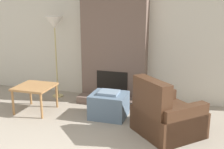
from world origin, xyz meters
The scene contains 6 objects.
wall_back centered at (0.00, 3.42, 1.30)m, with size 7.04×0.06×2.60m, color beige.
fireplace centered at (0.00, 3.19, 1.24)m, with size 1.39×0.69×2.60m.
ottoman centered at (0.18, 2.22, 0.23)m, with size 0.66×0.58×0.50m.
armchair centered at (1.26, 1.80, 0.29)m, with size 1.29×1.29×0.96m.
side_table centered at (-1.29, 2.08, 0.46)m, with size 0.69×0.68×0.52m.
floor_lamp_left centered at (-1.30, 3.02, 1.61)m, with size 0.42×0.42×1.80m.
Camera 1 is at (1.65, -2.48, 2.11)m, focal length 45.00 mm.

